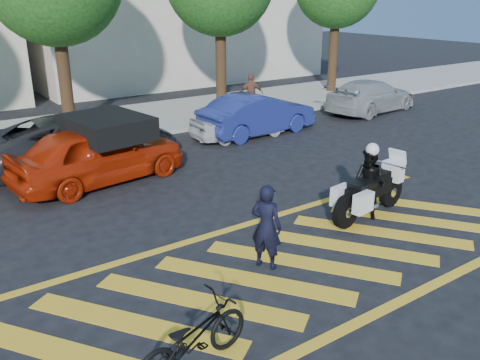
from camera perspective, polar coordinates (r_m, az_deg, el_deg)
ground at (r=9.32m, az=4.45°, el=-10.02°), size 90.00×90.00×0.00m
sidewalk at (r=19.46m, az=-18.47°, el=5.45°), size 60.00×5.00×0.15m
crosswalk at (r=9.30m, az=4.26°, el=-10.07°), size 12.33×4.00×0.01m
officer_bike at (r=9.06m, az=2.99°, el=-5.25°), size 0.61×0.69×1.59m
bicycle at (r=6.94m, az=-5.32°, el=-17.23°), size 1.88×0.90×0.95m
police_motorcycle at (r=11.49m, az=14.30°, el=-1.33°), size 2.46×0.87×1.08m
officer_moto at (r=11.41m, az=14.31°, el=-0.41°), size 0.69×0.84×1.58m
red_convertible at (r=13.70m, az=-15.61°, el=2.87°), size 4.79×2.49×1.56m
parked_mid_left at (r=15.15m, az=-17.27°, el=4.25°), size 5.45×2.53×1.51m
parked_mid_right at (r=17.49m, az=-0.14°, el=6.63°), size 3.44×1.46×1.16m
parked_right at (r=17.91m, az=1.98°, el=7.39°), size 4.46×1.82×1.44m
parked_far_right at (r=22.15m, az=14.50°, el=9.12°), size 4.85×2.51×1.35m
pedestrian_right at (r=20.37m, az=1.27°, el=9.63°), size 1.01×0.80×1.61m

